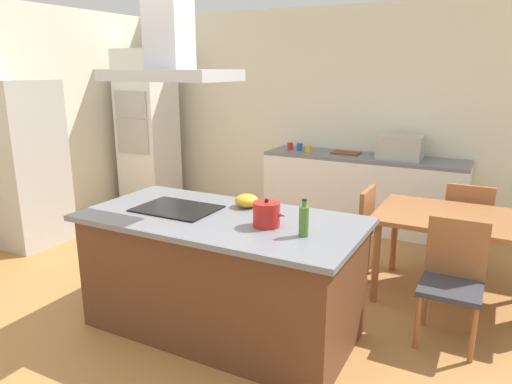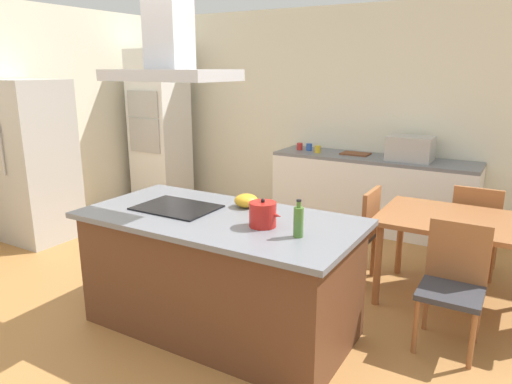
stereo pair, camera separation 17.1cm
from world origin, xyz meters
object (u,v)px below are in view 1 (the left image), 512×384
range_hood (169,44)px  mixing_bowl (247,201)px  wall_oven_stack (147,127)px  chair_facing_island (453,274)px  coffee_mug_blue (300,147)px  coffee_mug_yellow (308,149)px  olive_oil_bottle (304,221)px  refrigerator (20,164)px  coffee_mug_red (290,146)px  cutting_board (346,153)px  dining_table (464,226)px  tea_kettle (267,214)px  cooktop (177,209)px  chair_facing_back_wall (468,222)px  countertop_microwave (400,147)px  chair_at_left_end (355,227)px

range_hood → mixing_bowl: bearing=34.3°
wall_oven_stack → chair_facing_island: bearing=-24.0°
coffee_mug_blue → coffee_mug_yellow: (0.16, -0.10, 0.00)m
olive_oil_bottle → refrigerator: (-3.67, 0.68, -0.09)m
refrigerator → coffee_mug_red: bearing=45.5°
cutting_board → dining_table: (1.51, -1.59, -0.24)m
refrigerator → tea_kettle: bearing=-10.4°
olive_oil_bottle → coffee_mug_yellow: size_ratio=2.73×
cooktop → tea_kettle: size_ratio=2.54×
olive_oil_bottle → wall_oven_stack: 4.52m
cooktop → dining_table: bearing=34.7°
chair_facing_island → chair_facing_back_wall: bearing=90.0°
countertop_microwave → chair_facing_back_wall: size_ratio=0.56×
countertop_microwave → coffee_mug_yellow: bearing=-176.0°
coffee_mug_red → coffee_mug_blue: (0.13, 0.01, 0.00)m
tea_kettle → chair_at_left_end: size_ratio=0.27×
refrigerator → chair_facing_back_wall: size_ratio=2.04×
olive_oil_bottle → mixing_bowl: 0.75m
chair_facing_island → cutting_board: bearing=123.8°
wall_oven_stack → range_hood: (2.51, -2.65, 1.00)m
olive_oil_bottle → countertop_microwave: bearing=89.8°
coffee_mug_red → cutting_board: coffee_mug_red is taller
countertop_microwave → dining_table: (0.85, -1.54, -0.37)m
coffee_mug_blue → wall_oven_stack: 2.33m
cooktop → coffee_mug_yellow: coffee_mug_yellow is taller
cooktop → wall_oven_stack: wall_oven_stack is taller
chair_facing_back_wall → range_hood: 3.21m
mixing_bowl → dining_table: size_ratio=0.13×
coffee_mug_blue → chair_facing_island: size_ratio=0.10×
coffee_mug_yellow → olive_oil_bottle: bearing=-69.1°
countertop_microwave → range_hood: size_ratio=0.56×
refrigerator → chair_at_left_end: (3.61, 0.76, -0.40)m
mixing_bowl → coffee_mug_yellow: mixing_bowl is taller
mixing_bowl → wall_oven_stack: 3.77m
coffee_mug_red → chair_facing_back_wall: size_ratio=0.10×
coffee_mug_yellow → dining_table: bearing=-36.7°
coffee_mug_red → dining_table: (2.26, -1.55, -0.28)m
chair_facing_island → refrigerator: bearing=-178.8°
countertop_microwave → dining_table: size_ratio=0.36×
cutting_board → chair_facing_back_wall: 1.82m
olive_oil_bottle → range_hood: 1.54m
refrigerator → dining_table: size_ratio=1.30×
coffee_mug_yellow → range_hood: (0.03, -2.80, 1.16)m
chair_facing_back_wall → chair_facing_island: size_ratio=1.00×
chair_facing_island → dining_table: bearing=90.0°
tea_kettle → olive_oil_bottle: olive_oil_bottle is taller
olive_oil_bottle → cutting_board: 3.10m
tea_kettle → mixing_bowl: (-0.34, 0.34, -0.03)m
range_hood → olive_oil_bottle: bearing=-5.4°
olive_oil_bottle → chair_facing_island: (0.86, 0.77, -0.50)m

